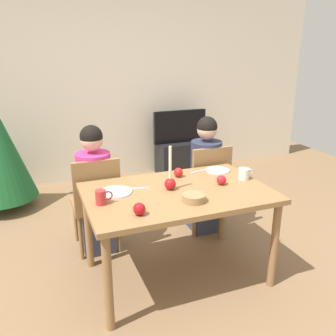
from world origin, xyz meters
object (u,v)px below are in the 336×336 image
object	(u,v)px
chair_right	(207,183)
apple_by_right_mug	(139,209)
candle_centerpiece	(170,181)
mug_left	(101,197)
bowl_walnuts	(194,198)
mug_right	(244,174)
dining_table	(177,201)
chair_left	(96,199)
apple_by_left_plate	(178,172)
person_left_child	(95,192)
person_right_child	(205,177)
tv_stand	(180,158)
plate_right	(218,170)
apple_near_candle	(221,180)
plate_left	(116,192)
tv	(180,127)

from	to	relation	value
chair_right	apple_by_right_mug	distance (m)	1.34
candle_centerpiece	mug_left	xyz separation A→B (m)	(-0.54, -0.08, -0.02)
bowl_walnuts	mug_right	bearing A→B (deg)	24.22
dining_table	chair_left	world-z (taller)	chair_left
candle_centerpiece	apple_by_left_plate	distance (m)	0.29
person_left_child	person_right_child	size ratio (longest dim) A/B	1.00
dining_table	candle_centerpiece	distance (m)	0.17
mug_left	chair_left	bearing A→B (deg)	84.43
tv_stand	plate_right	bearing A→B (deg)	-103.64
person_right_child	bowl_walnuts	size ratio (longest dim) A/B	7.06
chair_left	apple_near_candle	distance (m)	1.12
mug_left	apple_near_candle	size ratio (longest dim) A/B	1.59
person_left_child	tv_stand	xyz separation A→B (m)	(1.52, 1.66, -0.33)
chair_right	apple_near_candle	xyz separation A→B (m)	(-0.19, -0.61, 0.28)
chair_right	apple_by_left_plate	xyz separation A→B (m)	(-0.44, -0.32, 0.28)
plate_left	apple_by_left_plate	xyz separation A→B (m)	(0.57, 0.15, 0.03)
tv_stand	bowl_walnuts	bearing A→B (deg)	-110.89
person_left_child	tv	xyz separation A→B (m)	(1.52, 1.66, 0.14)
plate_right	plate_left	bearing A→B (deg)	-170.28
candle_centerpiece	tv_stand	bearing A→B (deg)	65.29
mug_right	apple_by_left_plate	distance (m)	0.55
apple_by_right_mug	plate_left	bearing A→B (deg)	97.82
candle_centerpiece	tv	bearing A→B (deg)	65.30
tv_stand	mug_left	distance (m)	2.87
bowl_walnuts	chair_left	bearing A→B (deg)	123.79
chair_right	mug_right	size ratio (longest dim) A/B	6.74
chair_left	apple_by_right_mug	bearing A→B (deg)	-81.59
apple_near_candle	plate_left	bearing A→B (deg)	170.50
plate_right	bowl_walnuts	xyz separation A→B (m)	(-0.48, -0.52, 0.02)
bowl_walnuts	apple_near_candle	world-z (taller)	apple_near_candle
chair_left	person_right_child	bearing A→B (deg)	1.70
plate_right	mug_right	world-z (taller)	mug_right
chair_right	tv_stand	xyz separation A→B (m)	(0.43, 1.69, -0.27)
candle_centerpiece	mug_left	world-z (taller)	candle_centerpiece
person_right_child	bowl_walnuts	xyz separation A→B (m)	(-0.53, -0.86, 0.21)
tv_stand	person_left_child	bearing A→B (deg)	-132.43
plate_left	chair_left	bearing A→B (deg)	98.93
tv	plate_right	xyz separation A→B (m)	(-0.49, -2.01, 0.05)
chair_right	person_right_child	distance (m)	0.07
chair_left	plate_left	size ratio (longest dim) A/B	3.70
chair_right	mug_right	xyz separation A→B (m)	(0.05, -0.57, 0.28)
tv	dining_table	bearing A→B (deg)	-113.39
apple_by_right_mug	person_right_child	bearing A→B (deg)	44.18
tv_stand	person_right_child	bearing A→B (deg)	-104.44
chair_right	person_left_child	xyz separation A→B (m)	(-1.09, 0.03, 0.06)
plate_left	mug_right	size ratio (longest dim) A/B	1.82
person_right_child	mug_left	distance (m)	1.35
dining_table	chair_left	size ratio (longest dim) A/B	1.56
chair_right	dining_table	bearing A→B (deg)	-133.06
candle_centerpiece	chair_right	bearing A→B (deg)	42.61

